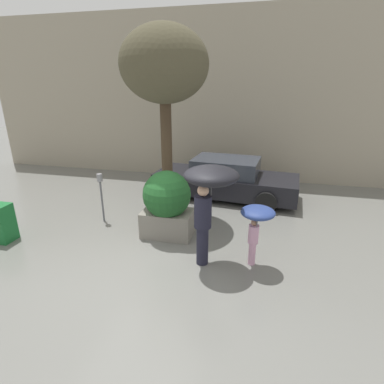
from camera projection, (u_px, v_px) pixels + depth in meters
The scene contains 9 objects.
ground_plane at pixel (143, 262), 6.22m from camera, with size 40.00×40.00×0.00m, color slate.
building_facade at pixel (204, 98), 11.15m from camera, with size 18.00×0.30×6.00m.
planter_box at pixel (167, 203), 7.07m from camera, with size 1.20×1.13×1.62m.
person_adult at pixel (209, 189), 5.67m from camera, with size 1.05×1.05×2.05m.
person_child at pixel (257, 219), 5.76m from camera, with size 0.66×0.66×1.30m.
parked_car_near at pixel (225, 179), 9.65m from camera, with size 4.63×2.21×1.28m.
street_tree at pixel (164, 68), 7.17m from camera, with size 2.16×2.16×4.85m.
parking_meter at pixel (101, 188), 7.79m from camera, with size 0.14×0.14×1.33m.
newspaper_box at pixel (1, 223), 6.96m from camera, with size 0.50×0.44×0.90m.
Camera 1 is at (2.23, -4.98, 3.49)m, focal length 28.00 mm.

